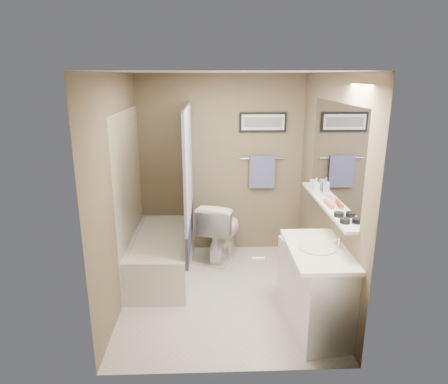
{
  "coord_description": "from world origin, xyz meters",
  "views": [
    {
      "loc": [
        -0.15,
        -4.01,
        2.37
      ],
      "look_at": [
        0.0,
        0.15,
        1.15
      ],
      "focal_mm": 32.0,
      "sensor_mm": 36.0,
      "label": 1
    }
  ],
  "objects_px": {
    "bathtub": "(162,255)",
    "hair_brush_front": "(329,204)",
    "toilet": "(221,230)",
    "glass_jar": "(313,184)",
    "candle_bowl_near": "(345,221)",
    "candle_bowl_far": "(339,214)",
    "vanity": "(316,291)",
    "soap_bottle": "(316,185)"
  },
  "relations": [
    {
      "from": "soap_bottle",
      "to": "candle_bowl_far",
      "type": "bearing_deg",
      "value": -90.0
    },
    {
      "from": "vanity",
      "to": "glass_jar",
      "type": "xyz_separation_m",
      "value": [
        0.19,
        1.05,
        0.77
      ]
    },
    {
      "from": "toilet",
      "to": "soap_bottle",
      "type": "relative_size",
      "value": 5.2
    },
    {
      "from": "candle_bowl_far",
      "to": "bathtub",
      "type": "bearing_deg",
      "value": 148.94
    },
    {
      "from": "vanity",
      "to": "candle_bowl_near",
      "type": "height_order",
      "value": "candle_bowl_near"
    },
    {
      "from": "hair_brush_front",
      "to": "glass_jar",
      "type": "bearing_deg",
      "value": 90.0
    },
    {
      "from": "toilet",
      "to": "candle_bowl_near",
      "type": "bearing_deg",
      "value": 140.96
    },
    {
      "from": "vanity",
      "to": "candle_bowl_far",
      "type": "bearing_deg",
      "value": 18.22
    },
    {
      "from": "bathtub",
      "to": "soap_bottle",
      "type": "distance_m",
      "value": 2.03
    },
    {
      "from": "vanity",
      "to": "candle_bowl_far",
      "type": "height_order",
      "value": "candle_bowl_far"
    },
    {
      "from": "vanity",
      "to": "hair_brush_front",
      "type": "distance_m",
      "value": 0.86
    },
    {
      "from": "hair_brush_front",
      "to": "toilet",
      "type": "bearing_deg",
      "value": 131.76
    },
    {
      "from": "candle_bowl_far",
      "to": "hair_brush_front",
      "type": "height_order",
      "value": "hair_brush_front"
    },
    {
      "from": "toilet",
      "to": "vanity",
      "type": "relative_size",
      "value": 0.9
    },
    {
      "from": "candle_bowl_near",
      "to": "hair_brush_front",
      "type": "xyz_separation_m",
      "value": [
        0.0,
        0.49,
        0.0
      ]
    },
    {
      "from": "vanity",
      "to": "candle_bowl_near",
      "type": "bearing_deg",
      "value": -30.56
    },
    {
      "from": "candle_bowl_far",
      "to": "soap_bottle",
      "type": "distance_m",
      "value": 0.83
    },
    {
      "from": "glass_jar",
      "to": "hair_brush_front",
      "type": "bearing_deg",
      "value": -90.0
    },
    {
      "from": "toilet",
      "to": "soap_bottle",
      "type": "xyz_separation_m",
      "value": [
        1.04,
        -0.66,
        0.79
      ]
    },
    {
      "from": "toilet",
      "to": "hair_brush_front",
      "type": "distance_m",
      "value": 1.73
    },
    {
      "from": "bathtub",
      "to": "hair_brush_front",
      "type": "bearing_deg",
      "value": -21.46
    },
    {
      "from": "candle_bowl_far",
      "to": "soap_bottle",
      "type": "height_order",
      "value": "soap_bottle"
    },
    {
      "from": "candle_bowl_near",
      "to": "bathtub",
      "type": "bearing_deg",
      "value": 145.15
    },
    {
      "from": "hair_brush_front",
      "to": "soap_bottle",
      "type": "bearing_deg",
      "value": 90.0
    },
    {
      "from": "toilet",
      "to": "vanity",
      "type": "xyz_separation_m",
      "value": [
        0.86,
        -1.58,
        -0.0
      ]
    },
    {
      "from": "toilet",
      "to": "candle_bowl_far",
      "type": "distance_m",
      "value": 1.96
    },
    {
      "from": "toilet",
      "to": "glass_jar",
      "type": "relative_size",
      "value": 8.09
    },
    {
      "from": "toilet",
      "to": "vanity",
      "type": "height_order",
      "value": "toilet"
    },
    {
      "from": "toilet",
      "to": "hair_brush_front",
      "type": "relative_size",
      "value": 3.68
    },
    {
      "from": "vanity",
      "to": "candle_bowl_far",
      "type": "xyz_separation_m",
      "value": [
        0.19,
        0.09,
        0.73
      ]
    },
    {
      "from": "candle_bowl_near",
      "to": "candle_bowl_far",
      "type": "relative_size",
      "value": 1.0
    },
    {
      "from": "vanity",
      "to": "candle_bowl_near",
      "type": "distance_m",
      "value": 0.76
    },
    {
      "from": "candle_bowl_near",
      "to": "glass_jar",
      "type": "relative_size",
      "value": 0.9
    },
    {
      "from": "vanity",
      "to": "glass_jar",
      "type": "relative_size",
      "value": 9.0
    },
    {
      "from": "bathtub",
      "to": "hair_brush_front",
      "type": "distance_m",
      "value": 2.13
    },
    {
      "from": "toilet",
      "to": "candle_bowl_far",
      "type": "xyz_separation_m",
      "value": [
        1.04,
        -1.49,
        0.73
      ]
    },
    {
      "from": "candle_bowl_near",
      "to": "soap_bottle",
      "type": "distance_m",
      "value": 1.0
    },
    {
      "from": "candle_bowl_near",
      "to": "hair_brush_front",
      "type": "height_order",
      "value": "hair_brush_front"
    },
    {
      "from": "bathtub",
      "to": "vanity",
      "type": "height_order",
      "value": "vanity"
    },
    {
      "from": "hair_brush_front",
      "to": "glass_jar",
      "type": "relative_size",
      "value": 2.2
    },
    {
      "from": "toilet",
      "to": "glass_jar",
      "type": "bearing_deg",
      "value": 171.72
    },
    {
      "from": "vanity",
      "to": "candle_bowl_far",
      "type": "distance_m",
      "value": 0.76
    }
  ]
}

